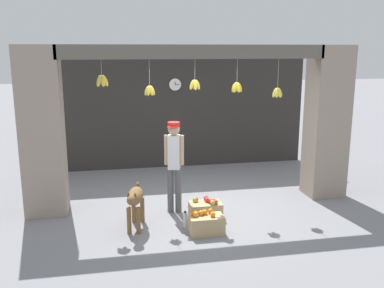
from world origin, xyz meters
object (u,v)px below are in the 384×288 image
fruit_crate_apples (206,209)px  water_bottle (185,220)px  shopkeeper (174,160)px  fruit_crate_oranges (206,224)px  wall_clock (175,85)px  dog (135,199)px

fruit_crate_apples → water_bottle: bearing=-138.7°
shopkeeper → fruit_crate_apples: size_ratio=2.97×
fruit_crate_oranges → water_bottle: 0.38m
water_bottle → wall_clock: size_ratio=0.97×
dog → shopkeeper: size_ratio=0.54×
fruit_crate_oranges → fruit_crate_apples: (0.13, 0.62, -0.01)m
shopkeeper → fruit_crate_apples: (0.49, -0.36, -0.80)m
dog → wall_clock: (1.19, 3.54, 1.51)m
fruit_crate_oranges → water_bottle: size_ratio=1.84×
wall_clock → fruit_crate_oranges: bearing=-91.8°
fruit_crate_oranges → wall_clock: bearing=88.2°
dog → water_bottle: dog is taller
dog → water_bottle: 0.87m
fruit_crate_apples → water_bottle: fruit_crate_apples is taller
dog → shopkeeper: shopkeeper is taller
dog → fruit_crate_oranges: dog is taller
dog → wall_clock: 4.03m
dog → water_bottle: (0.78, -0.13, -0.36)m
water_bottle → fruit_crate_oranges: bearing=-41.4°
dog → fruit_crate_apples: size_ratio=1.61×
fruit_crate_oranges → water_bottle: bearing=138.6°
dog → fruit_crate_apples: (1.21, 0.23, -0.34)m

